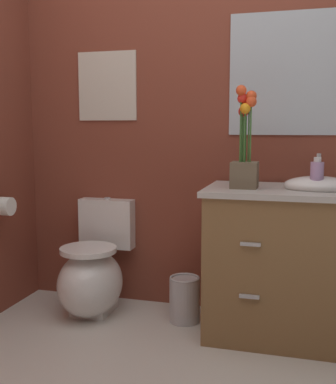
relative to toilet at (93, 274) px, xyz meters
name	(u,v)px	position (x,y,z in m)	size (l,w,h in m)	color
wall_back	(267,109)	(1.01, 0.30, 1.01)	(4.23, 0.05, 2.50)	brown
toilet	(93,274)	(0.00, 0.00, 0.00)	(0.38, 0.59, 0.69)	white
vanity_cabinet	(293,262)	(1.19, -0.03, 0.18)	(0.94, 0.56, 1.00)	brown
flower_vase	(245,150)	(0.92, -0.07, 0.78)	(0.14, 0.14, 0.54)	brown
soap_bottle	(317,176)	(1.29, -0.09, 0.66)	(0.07, 0.07, 0.17)	#B28CBF
trash_bin	(185,299)	(0.58, 0.01, -0.11)	(0.18, 0.18, 0.27)	#B7B7BC
wall_poster	(107,86)	(0.00, 0.27, 1.16)	(0.39, 0.01, 0.43)	beige
wall_mirror	(300,73)	(1.19, 0.27, 1.21)	(0.80, 0.01, 0.70)	#B2BCC6
toilet_paper_roll	(3,206)	(-0.48, -0.20, 0.44)	(0.11, 0.11, 0.11)	white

